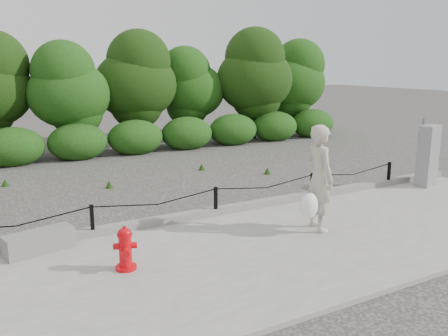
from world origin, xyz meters
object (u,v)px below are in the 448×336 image
pedestrian (319,180)px  utility_cabinet (428,156)px  concrete_block (39,242)px  fire_hydrant (125,249)px

pedestrian → utility_cabinet: bearing=-64.1°
pedestrian → concrete_block: 4.96m
pedestrian → utility_cabinet: (4.55, 1.19, -0.19)m
concrete_block → fire_hydrant: bearing=-52.9°
pedestrian → concrete_block: pedestrian is taller
fire_hydrant → pedestrian: 3.72m
fire_hydrant → utility_cabinet: 8.30m
concrete_block → utility_cabinet: utility_cabinet is taller
fire_hydrant → pedestrian: bearing=17.9°
fire_hydrant → utility_cabinet: bearing=26.6°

